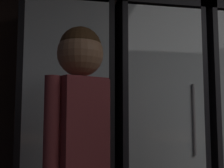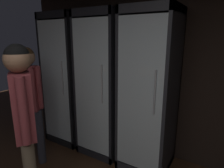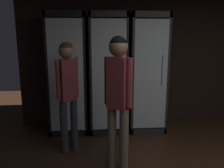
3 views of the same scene
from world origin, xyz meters
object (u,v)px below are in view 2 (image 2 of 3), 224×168
Objects in this scene: cooler_far_left at (71,80)px; shopper_near at (30,95)px; cooler_center at (150,92)px; shopper_far at (24,117)px; cooler_left at (106,86)px.

shopper_near is (0.07, -0.85, -0.03)m from cooler_far_left.
shopper_near is at bearing -84.94° from cooler_far_left.
shopper_near is at bearing -147.43° from cooler_center.
cooler_far_left is at bearing 179.98° from cooler_center.
cooler_center reaches higher than shopper_far.
shopper_far is (0.74, -1.38, 0.02)m from cooler_far_left.
shopper_far is at bearing -115.55° from cooler_center.
cooler_center is (1.40, -0.00, 0.00)m from cooler_far_left.
cooler_far_left reaches higher than shopper_far.
cooler_left is at bearing 91.55° from shopper_far.
cooler_far_left is 1.24× the size of shopper_far.
cooler_left is 1.38m from shopper_far.
cooler_far_left is at bearing 118.03° from shopper_far.
cooler_left is at bearing -180.00° from cooler_center.
cooler_left reaches higher than shopper_far.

